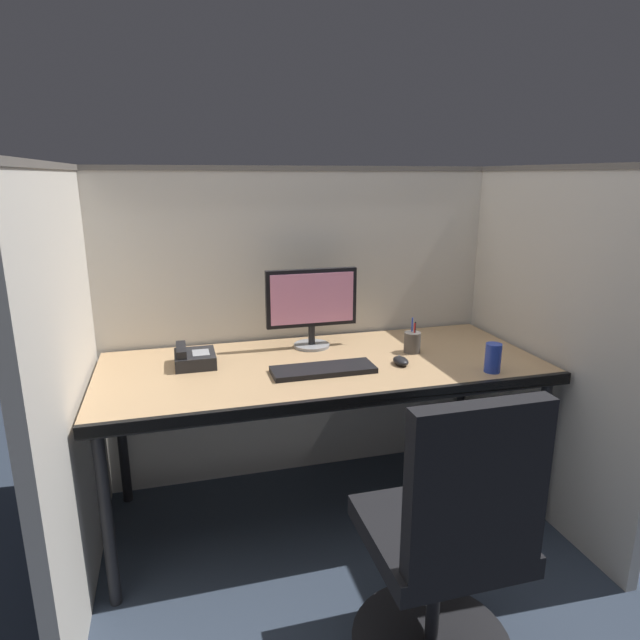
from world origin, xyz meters
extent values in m
plane|color=#2D3847|center=(0.00, 0.00, 0.00)|extent=(8.00, 8.00, 0.00)
cube|color=beige|center=(0.00, 0.74, 0.78)|extent=(2.20, 0.05, 1.55)
cube|color=#605B56|center=(0.00, 0.74, 1.56)|extent=(2.21, 0.06, 0.02)
cube|color=beige|center=(-0.99, 0.20, 0.78)|extent=(0.05, 1.40, 1.55)
cube|color=#605B56|center=(-0.99, 0.20, 1.56)|extent=(0.06, 1.41, 0.02)
cube|color=beige|center=(0.99, 0.20, 0.78)|extent=(0.05, 1.40, 1.55)
cube|color=#605B56|center=(0.99, 0.20, 1.56)|extent=(0.06, 1.41, 0.02)
cube|color=tan|center=(0.00, 0.30, 0.72)|extent=(1.90, 0.80, 0.04)
cube|color=black|center=(0.00, -0.09, 0.72)|extent=(1.90, 0.02, 0.05)
cylinder|color=black|center=(-0.89, -0.04, 0.35)|extent=(0.04, 0.04, 0.70)
cylinder|color=black|center=(0.89, -0.04, 0.35)|extent=(0.04, 0.04, 0.70)
cylinder|color=black|center=(-0.89, 0.64, 0.35)|extent=(0.04, 0.04, 0.70)
cylinder|color=black|center=(0.89, 0.64, 0.35)|extent=(0.04, 0.04, 0.70)
cylinder|color=black|center=(0.13, -0.55, 0.21)|extent=(0.04, 0.04, 0.43)
cube|color=black|center=(0.13, -0.55, 0.46)|extent=(0.44, 0.44, 0.07)
cube|color=black|center=(0.13, -0.74, 0.73)|extent=(0.40, 0.06, 0.48)
cylinder|color=gray|center=(0.01, 0.54, 0.75)|extent=(0.17, 0.17, 0.01)
cylinder|color=black|center=(0.01, 0.54, 0.80)|extent=(0.03, 0.03, 0.09)
cube|color=black|center=(0.01, 0.54, 0.98)|extent=(0.43, 0.03, 0.27)
cube|color=pink|center=(0.01, 0.52, 0.98)|extent=(0.39, 0.01, 0.23)
cube|color=black|center=(-0.03, 0.19, 0.75)|extent=(0.43, 0.15, 0.02)
ellipsoid|color=black|center=(0.32, 0.19, 0.76)|extent=(0.06, 0.10, 0.03)
cylinder|color=#59595B|center=(0.32, 0.21, 0.77)|extent=(0.01, 0.01, 0.01)
cube|color=black|center=(-0.54, 0.42, 0.77)|extent=(0.17, 0.19, 0.06)
cube|color=black|center=(-0.59, 0.42, 0.81)|extent=(0.04, 0.17, 0.03)
cube|color=gray|center=(-0.51, 0.41, 0.80)|extent=(0.07, 0.09, 0.00)
cylinder|color=#4C4742|center=(0.44, 0.33, 0.79)|extent=(0.08, 0.08, 0.09)
cylinder|color=red|center=(0.44, 0.33, 0.82)|extent=(0.01, 0.01, 0.13)
cylinder|color=#263FB2|center=(0.44, 0.35, 0.83)|extent=(0.01, 0.01, 0.15)
cylinder|color=black|center=(0.44, 0.33, 0.82)|extent=(0.01, 0.01, 0.14)
cylinder|color=#263FB2|center=(0.65, 0.01, 0.80)|extent=(0.07, 0.07, 0.12)
camera|label=1|loc=(-0.60, -1.85, 1.53)|focal=30.42mm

